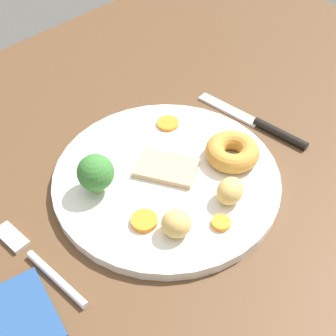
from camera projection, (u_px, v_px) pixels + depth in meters
The scene contains 12 objects.
dining_table at pixel (157, 184), 61.06cm from camera, with size 120.00×84.00×3.60cm, color brown.
dinner_plate at pixel (168, 177), 58.53cm from camera, with size 29.14×29.14×1.40cm, color white.
meat_slice_main at pixel (166, 168), 58.17cm from camera, with size 7.66×5.04×0.80cm, color tan.
yorkshire_pudding at pixel (232, 152), 58.98cm from camera, with size 7.11×7.11×2.57cm, color #C68938.
roast_potato_left at pixel (230, 191), 53.79cm from camera, with size 3.72×3.08×3.23cm, color #D8B260.
roast_potato_right at pixel (176, 223), 50.45cm from camera, with size 3.46×3.33×3.18cm, color #D8B260.
carrot_coin_front at pixel (144, 221), 52.26cm from camera, with size 3.14×3.14×0.69cm, color orange.
carrot_coin_back at pixel (168, 123), 64.57cm from camera, with size 3.13×3.13×0.49cm, color orange.
carrot_coin_side at pixel (221, 223), 52.09cm from camera, with size 2.24×2.24×0.64cm, color orange.
broccoli_floret at pixel (96, 173), 54.07cm from camera, with size 4.53×4.53×5.25cm.
fork at pixel (37, 261), 50.10cm from camera, with size 2.18×15.30×0.90cm.
knife at pixel (260, 124), 66.28cm from camera, with size 2.34×18.55×1.20cm.
Camera 1 is at (-28.52, -29.59, 47.04)cm, focal length 48.42 mm.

